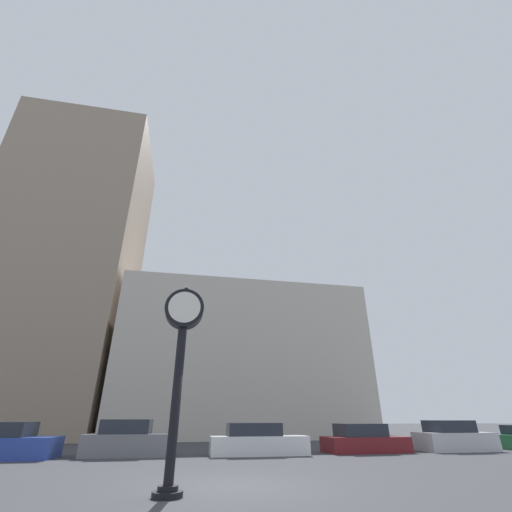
{
  "coord_description": "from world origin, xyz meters",
  "views": [
    {
      "loc": [
        -1.29,
        -9.95,
        1.53
      ],
      "look_at": [
        2.74,
        10.8,
        11.58
      ],
      "focal_mm": 24.0,
      "sensor_mm": 36.0,
      "label": 1
    }
  ],
  "objects_px": {
    "street_clock": "(181,345)",
    "car_maroon": "(364,440)",
    "car_white": "(257,441)",
    "car_grey": "(129,440)",
    "car_blue": "(2,443)",
    "car_silver": "(453,438)"
  },
  "relations": [
    {
      "from": "car_grey",
      "to": "car_maroon",
      "type": "height_order",
      "value": "car_grey"
    },
    {
      "from": "street_clock",
      "to": "car_maroon",
      "type": "relative_size",
      "value": 1.15
    },
    {
      "from": "car_blue",
      "to": "car_silver",
      "type": "distance_m",
      "value": 21.3
    },
    {
      "from": "car_blue",
      "to": "car_white",
      "type": "relative_size",
      "value": 0.93
    },
    {
      "from": "car_grey",
      "to": "car_maroon",
      "type": "relative_size",
      "value": 0.94
    },
    {
      "from": "car_blue",
      "to": "car_grey",
      "type": "xyz_separation_m",
      "value": [
        5.0,
        0.31,
        0.04
      ]
    },
    {
      "from": "street_clock",
      "to": "car_white",
      "type": "height_order",
      "value": "street_clock"
    },
    {
      "from": "car_maroon",
      "to": "car_silver",
      "type": "bearing_deg",
      "value": -3.27
    },
    {
      "from": "car_grey",
      "to": "car_silver",
      "type": "bearing_deg",
      "value": 0.88
    },
    {
      "from": "street_clock",
      "to": "car_silver",
      "type": "bearing_deg",
      "value": 32.1
    },
    {
      "from": "street_clock",
      "to": "car_white",
      "type": "xyz_separation_m",
      "value": [
        3.7,
        8.82,
        -2.65
      ]
    },
    {
      "from": "car_grey",
      "to": "car_blue",
      "type": "bearing_deg",
      "value": -174.26
    },
    {
      "from": "car_white",
      "to": "car_silver",
      "type": "relative_size",
      "value": 1.18
    },
    {
      "from": "car_maroon",
      "to": "car_silver",
      "type": "relative_size",
      "value": 1.08
    },
    {
      "from": "car_blue",
      "to": "car_white",
      "type": "bearing_deg",
      "value": 0.18
    },
    {
      "from": "street_clock",
      "to": "car_maroon",
      "type": "distance_m",
      "value": 13.17
    },
    {
      "from": "car_silver",
      "to": "car_white",
      "type": "bearing_deg",
      "value": -178.97
    },
    {
      "from": "street_clock",
      "to": "car_white",
      "type": "distance_m",
      "value": 9.92
    },
    {
      "from": "street_clock",
      "to": "car_grey",
      "type": "bearing_deg",
      "value": 102.87
    },
    {
      "from": "street_clock",
      "to": "car_maroon",
      "type": "height_order",
      "value": "street_clock"
    },
    {
      "from": "street_clock",
      "to": "car_maroon",
      "type": "xyz_separation_m",
      "value": [
        9.19,
        9.05,
        -2.67
      ]
    },
    {
      "from": "car_blue",
      "to": "car_silver",
      "type": "xyz_separation_m",
      "value": [
        21.3,
        -0.05,
        0.02
      ]
    }
  ]
}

